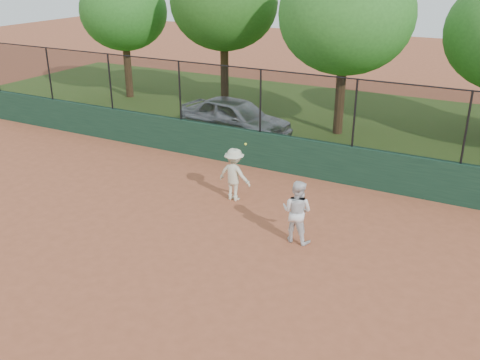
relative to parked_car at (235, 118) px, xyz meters
The scene contains 10 objects.
ground 8.88m from the parked_car, 72.22° to the right, with size 80.00×80.00×0.00m, color #A75536.
back_wall 3.64m from the parked_car, 41.95° to the right, with size 26.00×0.20×1.20m, color #1B3C29.
grass_strip 4.54m from the parked_car, 52.89° to the left, with size 36.00×12.00×0.01m, color #2F4B17.
parked_car is the anchor object (origin of this frame).
player_second 8.20m from the parked_car, 51.37° to the right, with size 0.76×0.59×1.56m, color white.
player_main 5.68m from the parked_car, 61.91° to the right, with size 1.01×0.61×1.83m.
fence_assembly 3.90m from the parked_car, 42.25° to the right, with size 26.00×0.06×2.00m.
tree_0 8.83m from the parked_car, 157.41° to the left, with size 4.16×3.78×5.82m.
tree_1 5.65m from the parked_car, 124.96° to the left, with size 4.66×4.23×6.59m.
tree_2 5.41m from the parked_car, 34.75° to the left, with size 4.94×4.49×6.55m.
Camera 1 is at (6.55, -8.63, 6.33)m, focal length 40.00 mm.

